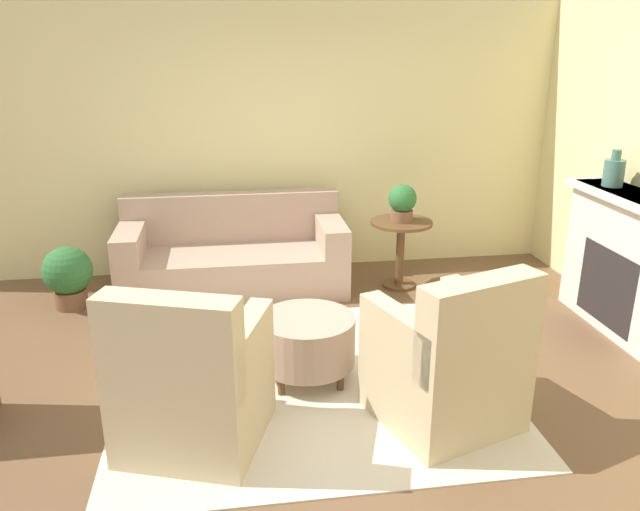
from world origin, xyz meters
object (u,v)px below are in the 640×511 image
potted_plant_floor (68,274)px  vase_mantel_near (614,172)px  armchair_left (191,384)px  armchair_right (449,365)px  side_table (401,242)px  couch (234,257)px  ottoman_table (307,340)px  potted_plant_on_side_table (402,202)px

potted_plant_floor → vase_mantel_near: bearing=-9.9°
vase_mantel_near → armchair_left: bearing=-157.3°
potted_plant_floor → armchair_right: bearing=-39.2°
side_table → vase_mantel_near: size_ratio=2.18×
armchair_right → vase_mantel_near: 2.50m
couch → potted_plant_floor: couch is taller
couch → ottoman_table: size_ratio=3.12×
potted_plant_floor → potted_plant_on_side_table: bearing=1.0°
ottoman_table → potted_plant_on_side_table: 2.05m
vase_mantel_near → potted_plant_floor: bearing=170.1°
couch → armchair_left: 2.51m
vase_mantel_near → potted_plant_floor: vase_mantel_near is taller
ottoman_table → armchair_right: bearing=-40.0°
armchair_right → side_table: 2.31m
ottoman_table → potted_plant_floor: 2.50m
vase_mantel_near → ottoman_table: bearing=-163.9°
couch → vase_mantel_near: 3.44m
couch → vase_mantel_near: vase_mantel_near is taller
armchair_left → ottoman_table: bearing=41.2°
side_table → potted_plant_floor: 3.07m
armchair_left → side_table: (1.88, 2.29, 0.06)m
potted_plant_on_side_table → potted_plant_floor: 3.12m
ottoman_table → armchair_left: bearing=-138.8°
ottoman_table → potted_plant_on_side_table: (1.12, 1.62, 0.55)m
potted_plant_on_side_table → potted_plant_floor: size_ratio=0.63×
armchair_right → vase_mantel_near: size_ratio=3.40×
armchair_left → potted_plant_on_side_table: size_ratio=2.91×
couch → potted_plant_floor: 1.49m
armchair_left → vase_mantel_near: size_ratio=3.40×
couch → vase_mantel_near: (3.14, -1.06, 0.94)m
armchair_right → side_table: armchair_right is taller
armchair_left → ottoman_table: (0.76, 0.67, -0.10)m
potted_plant_on_side_table → potted_plant_floor: potted_plant_on_side_table is taller
armchair_right → side_table: bearing=82.0°
couch → armchair_left: bearing=-96.5°
ottoman_table → vase_mantel_near: bearing=16.1°
ottoman_table → potted_plant_floor: size_ratio=1.19×
couch → side_table: size_ratio=3.18×
armchair_left → armchair_right: same height
couch → potted_plant_on_side_table: size_ratio=5.95×
couch → side_table: 1.62m
vase_mantel_near → potted_plant_on_side_table: bearing=150.9°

